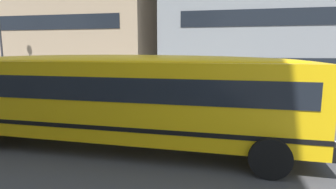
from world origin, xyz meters
The scene contains 6 objects.
ground_plane centered at (0.00, 0.00, 0.00)m, with size 400.00×400.00×0.00m, color #424244.
sidewalk_far centered at (0.00, 8.44, 0.01)m, with size 120.00×3.00×0.01m, color gray.
lane_centreline centered at (0.00, 0.00, 0.00)m, with size 110.00×0.16×0.01m, color silver.
school_bus centered at (2.26, -1.78, 1.68)m, with size 12.69×3.23×2.82m.
parked_car_maroon_by_lamppost centered at (10.99, 5.80, 0.84)m, with size 3.91×1.90×1.64m.
street_lamp centered at (-10.26, 7.74, 4.31)m, with size 0.44×0.44×6.80m.
Camera 1 is at (5.42, -9.44, 2.93)m, focal length 29.12 mm.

